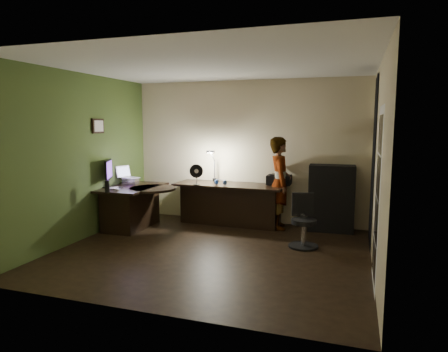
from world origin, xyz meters
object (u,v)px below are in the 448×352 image
(monitor, at_px, (108,177))
(person, at_px, (280,183))
(desk_left, at_px, (133,207))
(cabinet, at_px, (331,198))
(desk_right, at_px, (229,204))
(office_chair, at_px, (304,221))

(monitor, height_order, person, person)
(person, bearing_deg, desk_left, 92.22)
(desk_left, bearing_deg, cabinet, 14.97)
(desk_left, relative_size, cabinet, 1.13)
(desk_right, xyz_separation_m, cabinet, (1.84, 0.15, 0.20))
(person, bearing_deg, desk_right, 76.94)
(desk_right, height_order, cabinet, cabinet)
(desk_right, bearing_deg, person, 4.71)
(desk_left, xyz_separation_m, person, (2.53, 0.81, 0.45))
(cabinet, relative_size, office_chair, 1.43)
(desk_right, distance_m, monitor, 2.26)
(monitor, bearing_deg, desk_left, 9.51)
(desk_right, distance_m, person, 1.04)
(monitor, relative_size, person, 0.33)
(office_chair, xyz_separation_m, person, (-0.57, 1.00, 0.42))
(cabinet, xyz_separation_m, office_chair, (-0.34, -1.11, -0.18))
(office_chair, bearing_deg, desk_left, 161.51)
(desk_left, distance_m, person, 2.70)
(desk_right, height_order, person, person)
(monitor, bearing_deg, cabinet, -7.53)
(cabinet, distance_m, person, 0.94)
(desk_left, distance_m, office_chair, 3.10)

